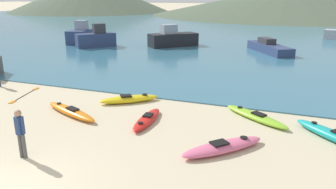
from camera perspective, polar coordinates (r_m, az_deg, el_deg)
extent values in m
cube|color=teal|center=(50.04, 13.27, 10.87)|extent=(160.00, 70.00, 0.06)
cone|color=#4C5B47|center=(91.51, 20.00, 15.08)|extent=(68.85, 68.85, 7.00)
ellipsoid|color=#8CCC2D|center=(14.10, 14.99, -3.68)|extent=(3.02, 2.42, 0.27)
cube|color=black|center=(13.94, 15.54, -3.26)|extent=(0.68, 0.62, 0.05)
cylinder|color=black|center=(14.62, 12.43, -2.14)|extent=(0.22, 0.22, 0.02)
ellipsoid|color=red|center=(13.35, -3.69, -4.34)|extent=(0.80, 2.67, 0.25)
cube|color=black|center=(13.41, -3.51, -3.56)|extent=(0.37, 0.50, 0.05)
cylinder|color=black|center=(12.67, -4.84, -4.91)|extent=(0.21, 0.21, 0.02)
ellipsoid|color=yellow|center=(15.86, -6.83, -0.80)|extent=(2.68, 2.34, 0.32)
cube|color=black|center=(15.78, -7.36, -0.21)|extent=(0.65, 0.63, 0.05)
cylinder|color=black|center=(15.96, -4.08, 0.04)|extent=(0.25, 0.25, 0.02)
ellipsoid|color=orange|center=(14.75, -16.59, -2.84)|extent=(3.42, 1.83, 0.29)
cube|color=black|center=(14.56, -16.29, -2.37)|extent=(0.70, 0.53, 0.05)
cylinder|color=black|center=(15.49, -18.46, -1.45)|extent=(0.20, 0.20, 0.02)
ellipsoid|color=#E5668C|center=(11.11, 9.54, -8.96)|extent=(2.66, 2.80, 0.30)
cube|color=black|center=(10.95, 8.92, -8.30)|extent=(0.68, 0.69, 0.05)
cylinder|color=black|center=(11.53, 13.08, -7.28)|extent=(0.26, 0.26, 0.02)
ellipsoid|color=teal|center=(13.05, 27.20, -6.55)|extent=(2.95, 2.89, 0.35)
cylinder|color=black|center=(13.54, 24.12, -4.45)|extent=(0.21, 0.21, 0.02)
cylinder|color=#4C4C4C|center=(11.45, -24.28, -8.11)|extent=(0.12, 0.12, 0.81)
cylinder|color=#4C4C4C|center=(11.35, -23.76, -8.25)|extent=(0.12, 0.12, 0.81)
cube|color=navy|center=(11.14, -24.45, -4.94)|extent=(0.21, 0.24, 0.58)
cylinder|color=navy|center=(11.22, -24.90, -4.77)|extent=(0.08, 0.08, 0.55)
cylinder|color=navy|center=(11.06, -24.01, -4.97)|extent=(0.08, 0.08, 0.55)
sphere|color=#A37A5B|center=(11.01, -24.70, -2.99)|extent=(0.22, 0.22, 0.22)
cube|color=navy|center=(30.78, 17.22, 7.71)|extent=(4.42, 5.81, 0.70)
cube|color=#333338|center=(31.21, 16.82, 8.97)|extent=(1.73, 1.99, 0.49)
cube|color=navy|center=(36.31, -14.91, 9.74)|extent=(2.57, 3.93, 1.38)
cube|color=#8C99A8|center=(36.53, -14.83, 11.64)|extent=(1.32, 1.30, 0.97)
cube|color=black|center=(32.93, 0.89, 9.50)|extent=(4.65, 4.68, 1.26)
cube|color=#8C99A8|center=(32.60, 0.13, 11.32)|extent=(1.78, 1.79, 0.88)
cube|color=navy|center=(33.20, -12.46, 9.23)|extent=(3.41, 3.70, 1.32)
cube|color=#333338|center=(33.18, -11.95, 11.21)|extent=(1.32, 1.36, 0.92)
cylinder|color=black|center=(18.43, -23.65, -0.07)|extent=(0.53, 1.84, 0.03)
cube|color=orange|center=(19.42, -22.02, 0.93)|extent=(0.29, 0.47, 0.03)
cube|color=orange|center=(17.47, -25.47, -1.19)|extent=(0.29, 0.47, 0.03)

